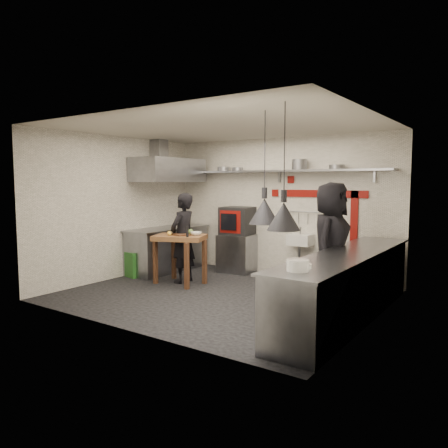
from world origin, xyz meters
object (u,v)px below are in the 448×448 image
Objects in this scene: green_bin at (136,264)px; prep_table at (180,259)px; oven_stand at (237,253)px; chef_left at (183,238)px; chef_right at (331,243)px; combi_oven at (237,221)px.

green_bin is 1.17m from prep_table.
oven_stand is 0.87× the size of prep_table.
oven_stand is at bearing 162.81° from chef_left.
chef_right is (3.93, 0.40, 0.70)m from green_bin.
chef_left is at bearing 7.93° from green_bin.
chef_left reaches higher than prep_table.
oven_stand is at bearing 60.89° from chef_right.
chef_left is (1.11, 0.16, 0.60)m from green_bin.
prep_table is at bearing 0.81° from green_bin.
oven_stand is 0.42× the size of chef_right.
prep_table is 0.48× the size of chef_right.
chef_right is at bearing -13.90° from prep_table.
prep_table is 0.41m from chef_left.
combi_oven is at bearing 46.52° from green_bin.
green_bin is at bearing 91.24° from chef_right.
combi_oven is 0.36× the size of chef_left.
combi_oven is at bearing 60.99° from chef_right.
chef_left is at bearing -109.65° from oven_stand.
chef_right is (2.49, -1.13, 0.55)m from oven_stand.
oven_stand is at bearing 124.36° from combi_oven.
oven_stand is 0.47× the size of chef_left.
chef_right is (2.82, 0.25, 0.10)m from chef_left.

